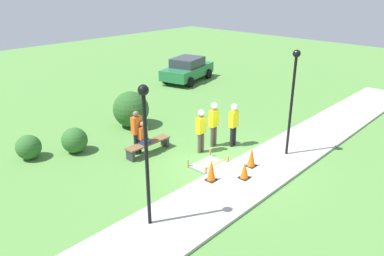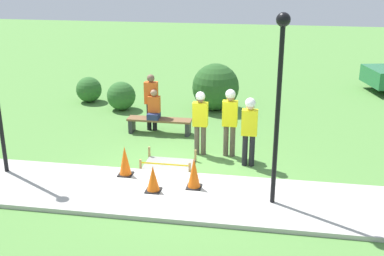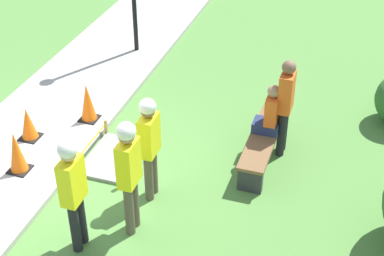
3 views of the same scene
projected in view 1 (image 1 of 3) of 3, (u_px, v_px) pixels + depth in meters
name	position (u px, v px, depth m)	size (l,w,h in m)	color
ground_plane	(228.00, 165.00, 13.85)	(60.00, 60.00, 0.00)	#51843D
sidewalk	(254.00, 174.00, 13.11)	(28.00, 2.30, 0.10)	#ADAAA3
wet_concrete_patch	(208.00, 164.00, 13.78)	(1.31, 0.92, 0.33)	gray
traffic_cone_near_patch	(211.00, 171.00, 12.46)	(0.34, 0.34, 0.74)	black
traffic_cone_far_patch	(245.00, 170.00, 12.61)	(0.34, 0.34, 0.61)	black
traffic_cone_sidewalk_edge	(251.00, 157.00, 13.39)	(0.34, 0.34, 0.74)	black
park_bench	(148.00, 145.00, 14.64)	(1.97, 0.44, 0.47)	#2D2D33
person_seated_on_bench	(143.00, 135.00, 14.37)	(0.36, 0.44, 0.89)	navy
worker_supervisor	(201.00, 127.00, 14.46)	(0.40, 0.26, 1.77)	brown
worker_assistant	(234.00, 121.00, 15.00)	(0.40, 0.26, 1.82)	black
worker_trainee	(214.00, 120.00, 14.98)	(0.40, 0.27, 1.86)	brown
bystander_in_orange_shirt	(137.00, 130.00, 14.35)	(0.40, 0.23, 1.78)	black
lamppost_near	(293.00, 88.00, 13.50)	(0.28, 0.28, 4.01)	black
lamppost_far	(146.00, 137.00, 9.43)	(0.28, 0.28, 3.97)	black
parked_car_green	(187.00, 69.00, 24.83)	(4.46, 2.81, 1.55)	#236B3D
shrub_rounded_near	(75.00, 140.00, 14.67)	(1.01, 1.01, 1.01)	#2D6028
shrub_rounded_mid	(29.00, 147.00, 14.15)	(0.95, 0.95, 0.95)	#2D6028
shrub_rounded_far	(131.00, 109.00, 17.14)	(1.65, 1.65, 1.65)	#285623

